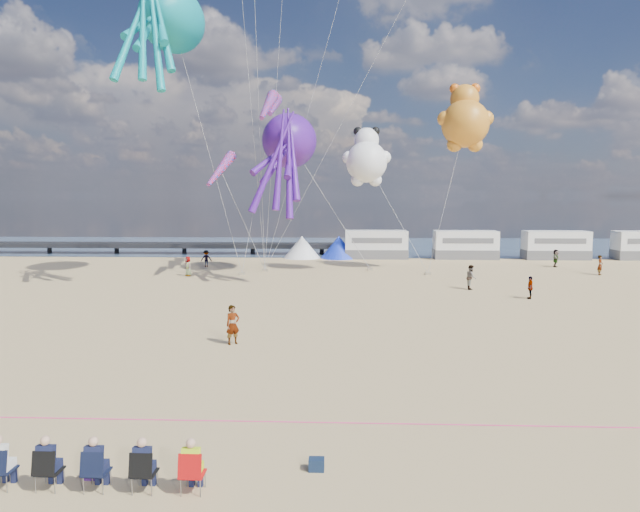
{
  "coord_description": "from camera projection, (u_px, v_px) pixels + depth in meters",
  "views": [
    {
      "loc": [
        2.5,
        -21.16,
        6.66
      ],
      "look_at": [
        1.37,
        6.0,
        3.8
      ],
      "focal_mm": 32.0,
      "sensor_mm": 36.0,
      "label": 1
    }
  ],
  "objects": [
    {
      "name": "ground",
      "position": [
        278.0,
        371.0,
        21.83
      ],
      "size": [
        120.0,
        120.0,
        0.0
      ],
      "primitive_type": "plane",
      "color": "tan",
      "rests_on": "ground"
    },
    {
      "name": "water",
      "position": [
        325.0,
        246.0,
        76.48
      ],
      "size": [
        120.0,
        120.0,
        0.0
      ],
      "primitive_type": "plane",
      "color": "#3C5573",
      "rests_on": "ground"
    },
    {
      "name": "pier",
      "position": [
        83.0,
        245.0,
        66.6
      ],
      "size": [
        60.0,
        3.0,
        0.5
      ],
      "primitive_type": "cube",
      "color": "black",
      "rests_on": "ground"
    },
    {
      "name": "motorhome_0",
      "position": [
        376.0,
        244.0,
        61.17
      ],
      "size": [
        6.6,
        2.5,
        3.0
      ],
      "primitive_type": "cube",
      "color": "silver",
      "rests_on": "ground"
    },
    {
      "name": "motorhome_1",
      "position": [
        465.0,
        245.0,
        60.78
      ],
      "size": [
        6.6,
        2.5,
        3.0
      ],
      "primitive_type": "cube",
      "color": "silver",
      "rests_on": "ground"
    },
    {
      "name": "motorhome_2",
      "position": [
        556.0,
        245.0,
        60.39
      ],
      "size": [
        6.6,
        2.5,
        3.0
      ],
      "primitive_type": "cube",
      "color": "silver",
      "rests_on": "ground"
    },
    {
      "name": "tent_white",
      "position": [
        302.0,
        247.0,
        61.53
      ],
      "size": [
        4.0,
        4.0,
        2.4
      ],
      "primitive_type": "cone",
      "color": "white",
      "rests_on": "ground"
    },
    {
      "name": "tent_blue",
      "position": [
        339.0,
        247.0,
        61.37
      ],
      "size": [
        4.0,
        4.0,
        2.4
      ],
      "primitive_type": "cone",
      "color": "#1933CC",
      "rests_on": "ground"
    },
    {
      "name": "spectator_row",
      "position": [
        97.0,
        463.0,
        12.9
      ],
      "size": [
        6.1,
        0.9,
        1.3
      ],
      "primitive_type": null,
      "color": "black",
      "rests_on": "ground"
    },
    {
      "name": "cooler_purple",
      "position": [
        94.0,
        471.0,
        13.5
      ],
      "size": [
        0.4,
        0.3,
        0.32
      ],
      "primitive_type": "cube",
      "color": "#451C6C",
      "rests_on": "ground"
    },
    {
      "name": "cooler_navy",
      "position": [
        316.0,
        464.0,
        13.88
      ],
      "size": [
        0.38,
        0.28,
        0.3
      ],
      "primitive_type": "cube",
      "color": "#12213A",
      "rests_on": "ground"
    },
    {
      "name": "rope_line",
      "position": [
        258.0,
        421.0,
        16.86
      ],
      "size": [
        34.0,
        0.03,
        0.03
      ],
      "primitive_type": "cylinder",
      "rotation": [
        0.0,
        1.57,
        0.0
      ],
      "color": "#F2338C",
      "rests_on": "ground"
    },
    {
      "name": "standing_person",
      "position": [
        233.0,
        325.0,
        25.67
      ],
      "size": [
        0.78,
        0.72,
        1.78
      ],
      "primitive_type": "imported",
      "rotation": [
        0.0,
        0.0,
        0.62
      ],
      "color": "tan",
      "rests_on": "ground"
    },
    {
      "name": "beachgoer_0",
      "position": [
        188.0,
        266.0,
        47.75
      ],
      "size": [
        0.68,
        0.7,
        1.63
      ],
      "primitive_type": "imported",
      "rotation": [
        0.0,
        0.0,
        5.41
      ],
      "color": "#7F6659",
      "rests_on": "ground"
    },
    {
      "name": "beachgoer_1",
      "position": [
        471.0,
        277.0,
        40.79
      ],
      "size": [
        0.67,
        0.93,
        1.77
      ],
      "primitive_type": "imported",
      "rotation": [
        0.0,
        0.0,
        1.44
      ],
      "color": "#7F6659",
      "rests_on": "ground"
    },
    {
      "name": "beachgoer_2",
      "position": [
        206.0,
        259.0,
        53.75
      ],
      "size": [
        0.9,
        0.78,
        1.59
      ],
      "primitive_type": "imported",
      "rotation": [
        0.0,
        0.0,
        3.41
      ],
      "color": "#7F6659",
      "rests_on": "ground"
    },
    {
      "name": "beachgoer_3",
      "position": [
        530.0,
        288.0,
        37.03
      ],
      "size": [
        0.79,
        1.07,
        1.49
      ],
      "primitive_type": "imported",
      "rotation": [
        0.0,
        0.0,
        4.44
      ],
      "color": "#7F6659",
      "rests_on": "ground"
    },
    {
      "name": "beachgoer_4",
      "position": [
        556.0,
        258.0,
        53.68
      ],
      "size": [
        0.84,
        1.05,
        1.66
      ],
      "primitive_type": "imported",
      "rotation": [
        0.0,
        0.0,
        1.05
      ],
      "color": "#7F6659",
      "rests_on": "ground"
    },
    {
      "name": "beachgoer_5",
      "position": [
        600.0,
        265.0,
        48.22
      ],
      "size": [
        1.32,
        1.55,
        1.68
      ],
      "primitive_type": "imported",
      "rotation": [
        0.0,
        0.0,
        0.94
      ],
      "color": "#7F6659",
      "rests_on": "ground"
    },
    {
      "name": "sandbag_a",
      "position": [
        242.0,
        274.0,
        48.39
      ],
      "size": [
        0.5,
        0.35,
        0.22
      ],
      "primitive_type": "cube",
      "color": "gray",
      "rests_on": "ground"
    },
    {
      "name": "sandbag_b",
      "position": [
        370.0,
        269.0,
        51.28
      ],
      "size": [
        0.5,
        0.35,
        0.22
      ],
      "primitive_type": "cube",
      "color": "gray",
      "rests_on": "ground"
    },
    {
      "name": "sandbag_c",
      "position": [
        428.0,
        274.0,
        48.38
      ],
      "size": [
        0.5,
        0.35,
        0.22
      ],
      "primitive_type": "cube",
      "color": "gray",
      "rests_on": "ground"
    },
    {
      "name": "sandbag_d",
      "position": [
        370.0,
        269.0,
        51.55
      ],
      "size": [
        0.5,
        0.35,
        0.22
      ],
      "primitive_type": "cube",
      "color": "gray",
      "rests_on": "ground"
    },
    {
      "name": "sandbag_e",
      "position": [
        265.0,
        270.0,
        50.65
      ],
      "size": [
        0.5,
        0.35,
        0.22
      ],
      "primitive_type": "cube",
      "color": "gray",
      "rests_on": "ground"
    },
    {
      "name": "kite_octopus_teal",
      "position": [
        172.0,
        20.0,
        42.3
      ],
      "size": [
        5.64,
        10.27,
        11.13
      ],
      "primitive_type": null,
      "rotation": [
        0.0,
        0.0,
        0.16
      ],
      "color": "#0B8C94"
    },
    {
      "name": "kite_octopus_purple",
      "position": [
        289.0,
        141.0,
        47.47
      ],
      "size": [
        6.97,
        10.41,
        10.97
      ],
      "primitive_type": null,
      "rotation": [
        0.0,
        0.0,
        -0.33
      ],
      "color": "#49158A"
    },
    {
      "name": "kite_panda",
      "position": [
        367.0,
        162.0,
        48.15
      ],
      "size": [
        4.3,
        4.06,
        5.96
      ],
      "primitive_type": null,
      "rotation": [
        0.0,
        0.0,
        0.02
      ],
      "color": "white"
    },
    {
      "name": "kite_teddy_orange",
      "position": [
        465.0,
        124.0,
        47.75
      ],
      "size": [
        4.97,
        4.69,
        6.82
      ],
      "primitive_type": null,
      "rotation": [
        0.0,
        0.0,
        -0.03
      ],
      "color": "orange"
    },
    {
      "name": "windsock_left",
      "position": [
        273.0,
        106.0,
        49.05
      ],
      "size": [
        1.25,
        6.01,
        5.98
      ],
      "primitive_type": null,
      "rotation": [
        0.0,
        0.0,
        0.02
      ],
      "color": "red"
    },
    {
      "name": "windsock_mid",
      "position": [
        268.0,
        106.0,
        46.71
      ],
      "size": [
        1.21,
        6.32,
        6.29
      ],
      "primitive_type": null,
      "rotation": [
        0.0,
        0.0,
        -0.03
      ],
      "color": "red"
    },
    {
      "name": "windsock_right",
      "position": [
        220.0,
        170.0,
        45.63
      ],
      "size": [
        1.88,
        5.41,
        5.34
      ],
      "primitive_type": null,
      "rotation": [
        0.0,
        0.0,
        -0.19
      ],
      "color": "red"
    }
  ]
}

